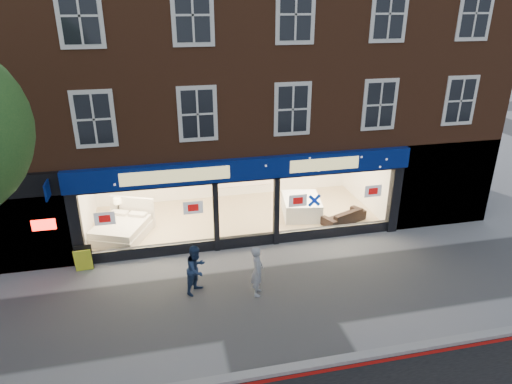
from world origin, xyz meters
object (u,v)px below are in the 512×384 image
object	(u,v)px
a_board	(84,259)
pedestrian_grey	(257,271)
sofa	(344,216)
display_bed	(123,228)
pedestrian_blue	(196,269)
mattress_stack	(301,206)

from	to	relation	value
a_board	pedestrian_grey	distance (m)	5.66
sofa	a_board	size ratio (longest dim) A/B	2.18
sofa	pedestrian_grey	world-z (taller)	pedestrian_grey
display_bed	pedestrian_blue	size ratio (longest dim) A/B	1.68
pedestrian_grey	mattress_stack	bearing A→B (deg)	-16.45
display_bed	mattress_stack	bearing A→B (deg)	26.29
display_bed	pedestrian_grey	size ratio (longest dim) A/B	1.64
mattress_stack	pedestrian_blue	xyz separation A→B (m)	(-4.55, -4.15, 0.30)
mattress_stack	pedestrian_grey	distance (m)	5.46
mattress_stack	pedestrian_grey	world-z (taller)	pedestrian_grey
display_bed	pedestrian_grey	xyz separation A→B (m)	(3.99, -4.34, 0.35)
display_bed	sofa	size ratio (longest dim) A/B	1.42
a_board	pedestrian_grey	bearing A→B (deg)	-28.59
sofa	a_board	distance (m)	9.42
mattress_stack	sofa	bearing A→B (deg)	-35.46
mattress_stack	a_board	distance (m)	8.25
display_bed	sofa	distance (m)	8.25
display_bed	a_board	distance (m)	2.22
pedestrian_grey	sofa	bearing A→B (deg)	-34.17
sofa	mattress_stack	bearing A→B (deg)	-58.39
mattress_stack	pedestrian_blue	distance (m)	6.17
mattress_stack	sofa	size ratio (longest dim) A/B	1.12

